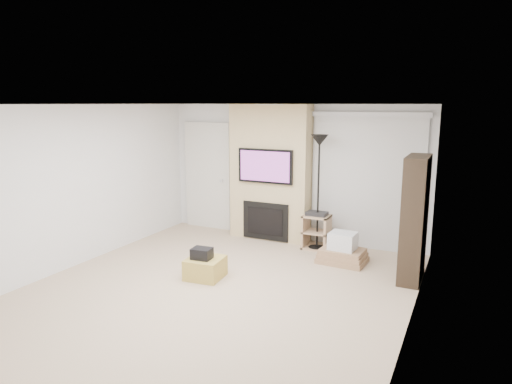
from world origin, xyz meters
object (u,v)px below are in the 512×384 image
at_px(box_stack, 342,251).
at_px(bookshelf, 415,219).
at_px(av_stand, 316,229).
at_px(floor_lamp, 319,160).
at_px(ottoman, 205,268).

xyz_separation_m(box_stack, bookshelf, (1.08, -0.25, 0.71)).
relative_size(av_stand, bookshelf, 0.37).
bearing_deg(av_stand, box_stack, -40.04).
bearing_deg(bookshelf, box_stack, 166.82).
bearing_deg(floor_lamp, ottoman, -117.69).
height_order(av_stand, bookshelf, bookshelf).
bearing_deg(bookshelf, av_stand, 155.69).
distance_m(ottoman, box_stack, 2.22).
distance_m(ottoman, bookshelf, 3.09).
relative_size(ottoman, box_stack, 0.65).
bearing_deg(box_stack, av_stand, 139.96).
height_order(ottoman, floor_lamp, floor_lamp).
bearing_deg(bookshelf, ottoman, -155.25).
height_order(floor_lamp, bookshelf, floor_lamp).
bearing_deg(box_stack, bookshelf, -13.18).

